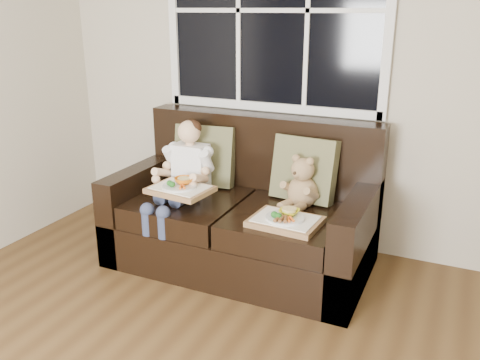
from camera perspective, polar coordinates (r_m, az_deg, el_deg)
The scene contains 9 objects.
room_walls at distance 1.16m, azimuth -14.89°, elevation 14.53°, with size 4.52×5.02×2.71m.
window_back at distance 3.62m, azimuth 3.72°, elevation 18.48°, with size 1.62×0.04×1.37m.
loveseat at distance 3.47m, azimuth 0.50°, elevation -4.26°, with size 1.70×0.92×0.96m.
pillow_left at distance 3.64m, azimuth -3.97°, elevation 2.75°, with size 0.45×0.25×0.44m.
pillow_right at distance 3.36m, azimuth 7.23°, elevation 1.21°, with size 0.44×0.23×0.43m.
child at distance 3.44m, azimuth -6.32°, elevation 1.00°, with size 0.34×0.58×0.78m.
teddy_bear at distance 3.27m, azimuth 6.99°, elevation -0.64°, with size 0.24×0.29×0.35m.
tray_left at distance 3.27m, azimuth -6.69°, elevation -0.88°, with size 0.41×0.33×0.09m.
tray_right at distance 3.02m, azimuth 5.13°, elevation -4.49°, with size 0.42×0.33×0.09m.
Camera 1 is at (0.73, -0.90, 1.67)m, focal length 38.00 mm.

